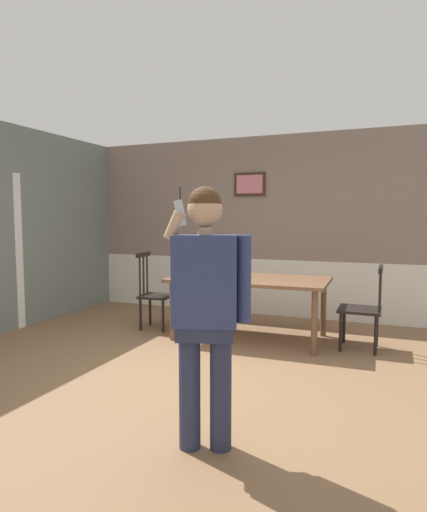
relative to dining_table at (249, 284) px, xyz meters
The scene contains 6 objects.
ground_plane 1.64m from the dining_table, 96.55° to the right, with size 6.46×6.46×0.00m, color #846042.
room_back_partition 1.56m from the dining_table, 96.88° to the left, with size 5.88×0.17×2.74m.
dining_table is the anchor object (origin of this frame).
chair_near_window 1.36m from the dining_table, ahead, with size 0.47×0.47×0.96m.
chair_by_doorway 1.36m from the dining_table, behind, with size 0.45×0.45×1.04m.
person_figure 2.70m from the dining_table, 78.69° to the right, with size 0.53×0.34×1.70m.
Camera 1 is at (1.77, -3.68, 1.50)m, focal length 30.68 mm.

